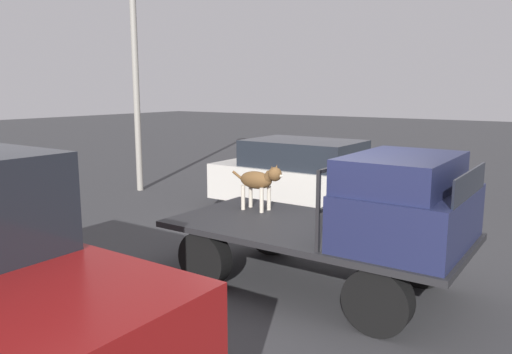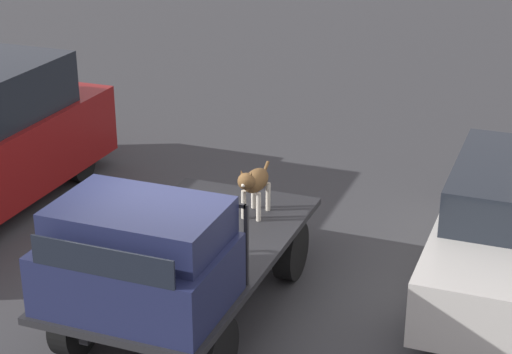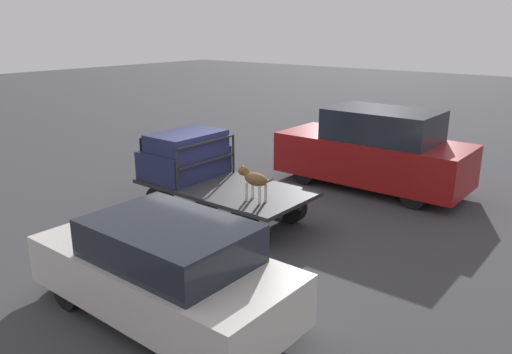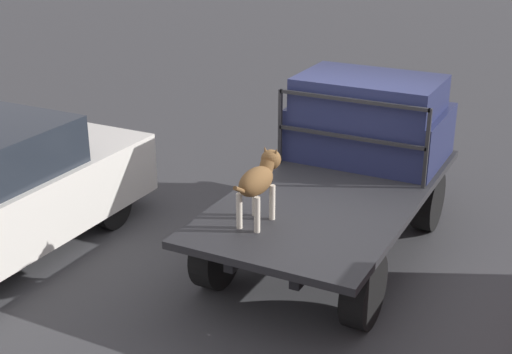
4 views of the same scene
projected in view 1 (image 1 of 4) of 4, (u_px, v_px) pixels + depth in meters
ground_plane at (313, 285)px, 6.72m from camera, size 80.00×80.00×0.00m
flatbed_truck at (314, 243)px, 6.62m from camera, size 3.88×1.95×0.81m
truck_cab at (407, 202)px, 5.82m from camera, size 1.31×1.83×1.04m
truck_headboard at (352, 186)px, 6.19m from camera, size 0.04×1.83×0.93m
dog at (260, 181)px, 7.41m from camera, size 0.92×0.26×0.71m
parked_sedan at (310, 177)px, 10.46m from camera, size 4.22×1.78×1.56m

